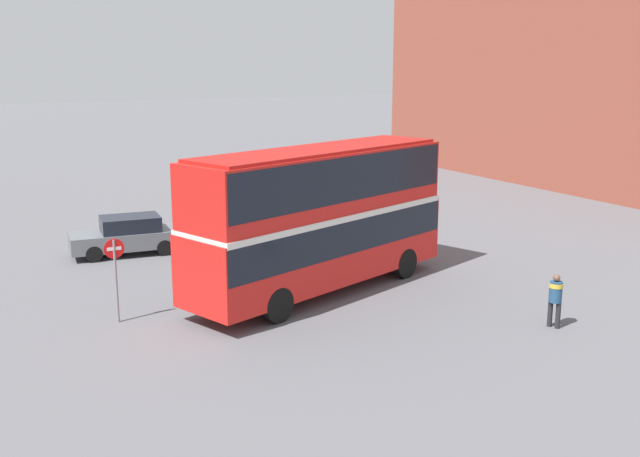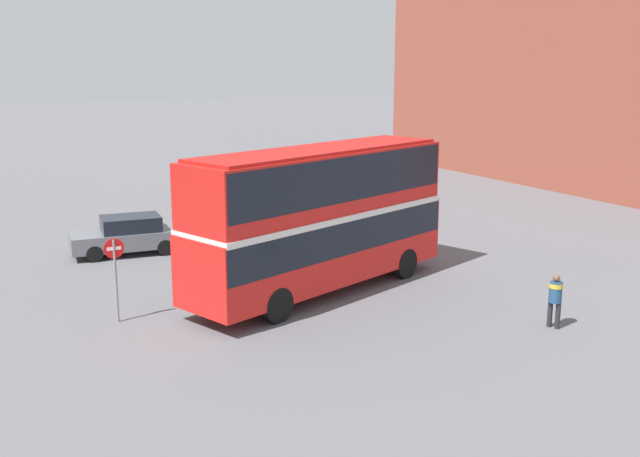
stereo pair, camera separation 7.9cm
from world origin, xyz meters
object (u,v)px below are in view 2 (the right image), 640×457
parked_car_kerb_far (351,195)px  no_entry_sign (115,267)px  double_decker_bus (320,211)px  parked_car_kerb_near (128,235)px  pedestrian_foreground (555,295)px

parked_car_kerb_far → no_entry_sign: bearing=-144.7°
double_decker_bus → no_entry_sign: bearing=159.1°
no_entry_sign → parked_car_kerb_far: bearing=38.2°
double_decker_bus → parked_car_kerb_near: double_decker_bus is taller
double_decker_bus → pedestrian_foreground: bearing=-74.1°
pedestrian_foreground → parked_car_kerb_far: pedestrian_foreground is taller
parked_car_kerb_far → no_entry_sign: size_ratio=1.86×
no_entry_sign → pedestrian_foreground: bearing=-30.0°
parked_car_kerb_far → no_entry_sign: no_entry_sign is taller
pedestrian_foreground → parked_car_kerb_near: (-8.80, 14.16, -0.21)m
double_decker_bus → no_entry_sign: 6.75m
no_entry_sign → parked_car_kerb_near: bearing=74.0°
double_decker_bus → parked_car_kerb_near: 9.33m
double_decker_bus → parked_car_kerb_far: double_decker_bus is taller
parked_car_kerb_far → no_entry_sign: 18.68m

